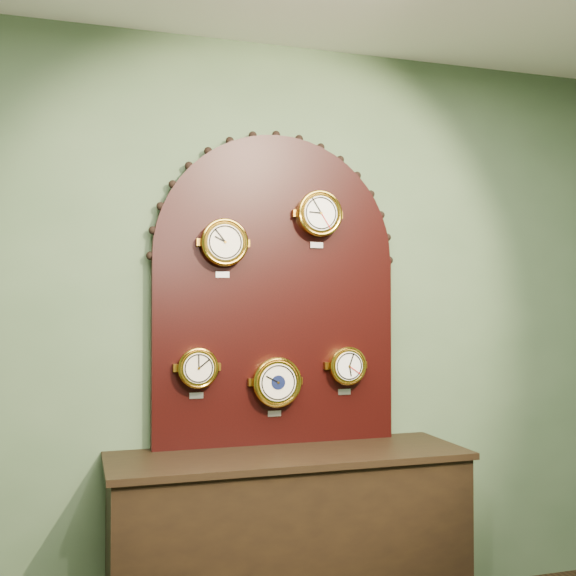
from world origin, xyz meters
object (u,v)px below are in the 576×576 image
object	(u,v)px
shop_counter	(289,547)
display_board	(276,279)
hygrometer	(198,368)
barometer	(276,382)
tide_clock	(347,366)
arabic_clock	(319,214)
roman_clock	(224,243)

from	to	relation	value
shop_counter	display_board	bearing A→B (deg)	90.00
hygrometer	barometer	distance (m)	0.39
display_board	tide_clock	distance (m)	0.55
shop_counter	arabic_clock	world-z (taller)	arabic_clock
shop_counter	display_board	world-z (taller)	display_board
hygrometer	roman_clock	bearing A→B (deg)	-0.44
display_board	roman_clock	distance (m)	0.33
shop_counter	barometer	bearing A→B (deg)	96.50
hygrometer	barometer	xyz separation A→B (m)	(0.38, -0.00, -0.08)
roman_clock	hygrometer	xyz separation A→B (m)	(-0.12, 0.00, -0.58)
hygrometer	barometer	bearing A→B (deg)	-0.22
hygrometer	tide_clock	xyz separation A→B (m)	(0.74, -0.00, -0.01)
arabic_clock	barometer	xyz separation A→B (m)	(-0.22, -0.00, -0.81)
shop_counter	hygrometer	bearing A→B (deg)	158.68
roman_clock	barometer	bearing A→B (deg)	-0.11
shop_counter	display_board	distance (m)	1.25
shop_counter	tide_clock	distance (m)	0.89
arabic_clock	barometer	size ratio (longest dim) A/B	0.96
barometer	hygrometer	bearing A→B (deg)	179.78
display_board	roman_clock	size ratio (longest dim) A/B	5.56
shop_counter	tide_clock	world-z (taller)	tide_clock
arabic_clock	hygrometer	bearing A→B (deg)	179.90
shop_counter	roman_clock	distance (m)	1.43
display_board	roman_clock	xyz separation A→B (m)	(-0.27, -0.07, 0.17)
tide_clock	shop_counter	bearing A→B (deg)	-155.81
roman_clock	arabic_clock	size ratio (longest dim) A/B	0.99
display_board	tide_clock	bearing A→B (deg)	-10.81
shop_counter	roman_clock	world-z (taller)	roman_clock
tide_clock	display_board	bearing A→B (deg)	169.19
arabic_clock	roman_clock	bearing A→B (deg)	179.99
arabic_clock	hygrometer	xyz separation A→B (m)	(-0.59, 0.00, -0.73)
display_board	hygrometer	world-z (taller)	display_board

